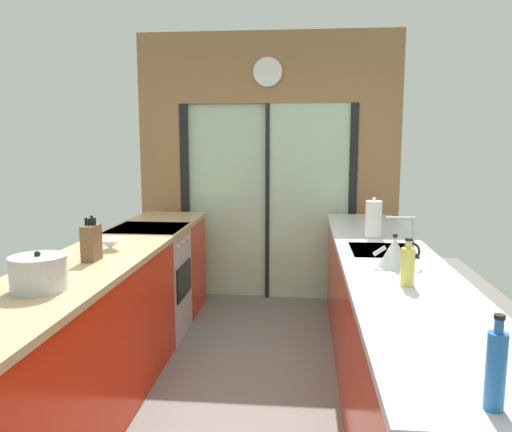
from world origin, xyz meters
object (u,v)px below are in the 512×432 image
at_px(stock_pot, 39,273).
at_px(paper_towel_roll, 373,219).
at_px(kettle, 395,253).
at_px(oven_range, 150,282).
at_px(soap_bottle_near, 496,369).
at_px(soap_bottle_far, 408,266).
at_px(knife_block, 91,243).
at_px(mixing_bowl_far, 110,244).

xyz_separation_m(stock_pot, paper_towel_roll, (1.78, 1.54, 0.05)).
bearing_deg(kettle, oven_range, 147.01).
relative_size(soap_bottle_near, soap_bottle_far, 1.10).
bearing_deg(soap_bottle_far, paper_towel_roll, 90.00).
xyz_separation_m(stock_pot, kettle, (1.78, 0.62, 0.00)).
xyz_separation_m(oven_range, soap_bottle_near, (1.80, -2.72, 0.58)).
xyz_separation_m(knife_block, soap_bottle_near, (1.78, -1.55, 0.00)).
height_order(stock_pot, soap_bottle_near, soap_bottle_near).
xyz_separation_m(soap_bottle_near, soap_bottle_far, (0.00, 1.18, -0.01)).
relative_size(mixing_bowl_far, knife_block, 0.55).
bearing_deg(oven_range, soap_bottle_far, -40.61).
bearing_deg(knife_block, kettle, 0.17).
xyz_separation_m(soap_bottle_near, paper_towel_roll, (0.00, 2.47, 0.02)).
bearing_deg(soap_bottle_near, knife_block, 138.94).
distance_m(mixing_bowl_far, stock_pot, 0.91).
bearing_deg(kettle, soap_bottle_near, -90.07).
relative_size(knife_block, soap_bottle_near, 1.03).
relative_size(mixing_bowl_far, kettle, 0.56).
bearing_deg(kettle, stock_pot, -160.77).
bearing_deg(oven_range, soap_bottle_near, -56.57).
distance_m(oven_range, soap_bottle_far, 2.44).
height_order(oven_range, soap_bottle_far, soap_bottle_far).
height_order(soap_bottle_far, paper_towel_roll, paper_towel_roll).
bearing_deg(knife_block, mixing_bowl_far, 90.00).
relative_size(mixing_bowl_far, soap_bottle_far, 0.62).
bearing_deg(soap_bottle_near, stock_pot, 152.32).
relative_size(oven_range, soap_bottle_far, 3.82).
bearing_deg(knife_block, paper_towel_roll, 27.45).
relative_size(oven_range, soap_bottle_near, 3.47).
bearing_deg(soap_bottle_near, paper_towel_roll, 90.00).
bearing_deg(soap_bottle_near, kettle, 89.93).
height_order(stock_pot, kettle, kettle).
distance_m(knife_block, kettle, 1.78).
relative_size(knife_block, paper_towel_roll, 0.91).
relative_size(kettle, soap_bottle_near, 1.01).
height_order(soap_bottle_near, soap_bottle_far, soap_bottle_near).
bearing_deg(kettle, paper_towel_roll, 90.11).
distance_m(oven_range, mixing_bowl_far, 1.01).
bearing_deg(knife_block, oven_range, 90.90).
bearing_deg(soap_bottle_near, mixing_bowl_far, 133.95).
distance_m(mixing_bowl_far, kettle, 1.81).
relative_size(stock_pot, kettle, 1.01).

